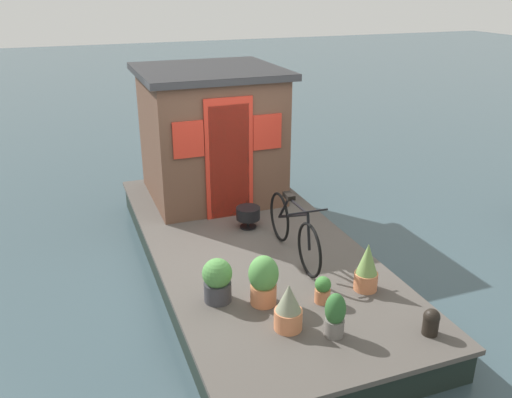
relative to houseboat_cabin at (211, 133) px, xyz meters
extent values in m
plane|color=#384C54|center=(-1.87, 0.00, -1.48)|extent=(60.00, 60.00, 0.00)
cube|color=#4C4742|center=(-1.87, 0.00, -1.07)|extent=(5.96, 2.67, 0.06)
cube|color=black|center=(-1.87, 0.00, -1.29)|extent=(5.84, 2.61, 0.38)
cube|color=brown|center=(0.01, 0.00, -0.06)|extent=(1.89, 1.97, 1.97)
cube|color=#28282B|center=(0.01, 0.00, 0.97)|extent=(2.09, 2.17, 0.10)
cube|color=#144733|center=(-0.96, 0.00, -0.19)|extent=(0.04, 0.60, 1.70)
cube|color=red|center=(-0.96, 0.00, -0.14)|extent=(0.03, 0.72, 1.80)
cube|color=red|center=(-0.96, -0.59, 0.21)|extent=(0.03, 0.44, 0.52)
cube|color=red|center=(-0.96, 0.59, 0.21)|extent=(0.03, 0.44, 0.52)
torus|color=black|center=(-2.96, -0.34, -0.70)|extent=(0.67, 0.06, 0.67)
torus|color=black|center=(-1.94, -0.39, -0.70)|extent=(0.67, 0.06, 0.67)
cylinder|color=black|center=(-2.41, -0.37, -0.49)|extent=(0.95, 0.07, 0.46)
cylinder|color=black|center=(-2.57, -0.36, -0.29)|extent=(0.61, 0.06, 0.06)
cylinder|color=black|center=(-2.11, -0.38, -0.51)|extent=(0.35, 0.05, 0.42)
cylinder|color=black|center=(-2.92, -0.35, -0.49)|extent=(0.12, 0.04, 0.44)
cube|color=black|center=(-2.27, -0.37, -0.28)|extent=(0.20, 0.11, 0.06)
cylinder|color=black|center=(-2.88, -0.35, -0.24)|extent=(0.04, 0.50, 0.02)
cylinder|color=#C6754C|center=(-3.34, 0.39, -0.93)|extent=(0.29, 0.29, 0.23)
ellipsoid|color=#4C8942|center=(-3.34, 0.39, -0.67)|extent=(0.33, 0.33, 0.41)
cylinder|color=#38383D|center=(-3.11, 0.84, -0.93)|extent=(0.31, 0.31, 0.22)
sphere|color=#4C8942|center=(-3.11, 0.84, -0.70)|extent=(0.33, 0.33, 0.33)
cylinder|color=slate|center=(-4.12, -0.07, -0.95)|extent=(0.20, 0.20, 0.18)
ellipsoid|color=#2D602D|center=(-4.12, -0.07, -0.74)|extent=(0.21, 0.21, 0.35)
cylinder|color=#C6754C|center=(-3.48, -0.82, -0.94)|extent=(0.27, 0.27, 0.21)
cone|color=#70934C|center=(-3.48, -0.82, -0.65)|extent=(0.24, 0.24, 0.37)
cylinder|color=#C6754C|center=(-3.54, -0.23, -0.96)|extent=(0.18, 0.18, 0.16)
sphere|color=#387533|center=(-3.54, -0.23, -0.82)|extent=(0.18, 0.18, 0.18)
cylinder|color=#C6754C|center=(-3.86, 0.32, -0.93)|extent=(0.29, 0.29, 0.21)
cone|color=gray|center=(-3.86, 0.32, -0.68)|extent=(0.26, 0.26, 0.30)
cylinder|color=black|center=(-1.44, -0.12, -0.82)|extent=(0.34, 0.34, 0.17)
cylinder|color=black|center=(-1.44, -0.12, -0.97)|extent=(0.04, 0.04, 0.14)
cylinder|color=black|center=(-1.44, -0.12, -1.03)|extent=(0.24, 0.24, 0.02)
cylinder|color=black|center=(-4.44, -0.98, -0.94)|extent=(0.16, 0.16, 0.20)
sphere|color=black|center=(-4.44, -0.98, -0.84)|extent=(0.17, 0.17, 0.17)
camera|label=1|loc=(-8.04, 2.22, 2.26)|focal=37.64mm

